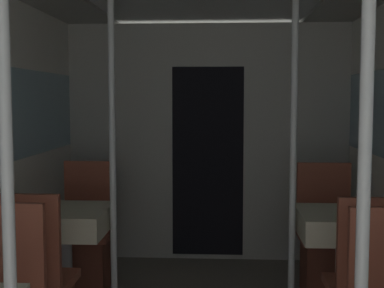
# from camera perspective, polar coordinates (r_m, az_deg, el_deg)

# --- Properties ---
(bulkhead_far) EXTENTS (2.52, 0.09, 2.13)m
(bulkhead_far) POSITION_cam_1_polar(r_m,az_deg,el_deg) (4.85, 1.71, 0.09)
(bulkhead_far) COLOR #A8A8A3
(bulkhead_far) RESTS_ON ground_plane
(support_pole_left_0) EXTENTS (0.04, 0.04, 2.13)m
(support_pole_left_0) POSITION_cam_1_polar(r_m,az_deg,el_deg) (1.89, -18.99, -7.57)
(support_pole_left_0) COLOR silver
(support_pole_left_0) RESTS_ON ground_plane
(dining_table_left_1) EXTENTS (0.58, 0.58, 0.74)m
(dining_table_left_1) POSITION_cam_1_polar(r_m,az_deg,el_deg) (3.65, -13.55, -8.63)
(dining_table_left_1) COLOR #4C4C51
(dining_table_left_1) RESTS_ON ground_plane
(chair_left_far_1) EXTENTS (0.41, 0.41, 0.97)m
(chair_left_far_1) POSITION_cam_1_polar(r_m,az_deg,el_deg) (4.26, -11.23, -11.09)
(chair_left_far_1) COLOR brown
(chair_left_far_1) RESTS_ON ground_plane
(support_pole_left_1) EXTENTS (0.04, 0.04, 2.13)m
(support_pole_left_1) POSITION_cam_1_polar(r_m,az_deg,el_deg) (3.50, -8.46, -1.73)
(support_pole_left_1) COLOR silver
(support_pole_left_1) RESTS_ON ground_plane
(support_pole_right_0) EXTENTS (0.04, 0.04, 2.13)m
(support_pole_right_0) POSITION_cam_1_polar(r_m,az_deg,el_deg) (1.81, 17.77, -8.08)
(support_pole_right_0) COLOR silver
(support_pole_right_0) RESTS_ON ground_plane
(dining_table_right_1) EXTENTS (0.58, 0.58, 0.74)m
(dining_table_right_1) POSITION_cam_1_polar(r_m,az_deg,el_deg) (3.59, 15.96, -8.93)
(dining_table_right_1) COLOR #4C4C51
(dining_table_right_1) RESTS_ON ground_plane
(chair_right_far_1) EXTENTS (0.41, 0.41, 0.97)m
(chair_right_far_1) POSITION_cam_1_polar(r_m,az_deg,el_deg) (4.21, 14.13, -11.35)
(chair_right_far_1) COLOR brown
(chair_right_far_1) RESTS_ON ground_plane
(support_pole_right_1) EXTENTS (0.04, 0.04, 2.13)m
(support_pole_right_1) POSITION_cam_1_polar(r_m,az_deg,el_deg) (3.45, 10.73, -1.84)
(support_pole_right_1) COLOR silver
(support_pole_right_1) RESTS_ON ground_plane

